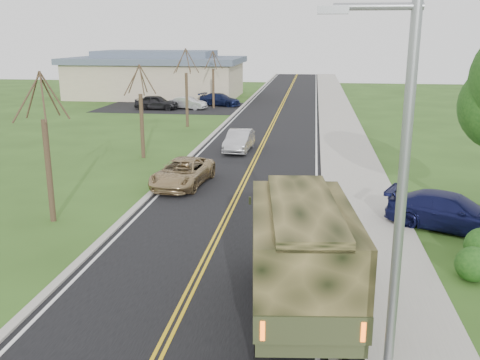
% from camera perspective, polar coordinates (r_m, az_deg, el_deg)
% --- Properties ---
extents(road, '(8.00, 120.00, 0.01)m').
position_cam_1_polar(road, '(50.22, 3.83, 6.64)').
color(road, black).
rests_on(road, ground).
extents(curb_right, '(0.30, 120.00, 0.12)m').
position_cam_1_polar(curb_right, '(50.10, 8.60, 6.55)').
color(curb_right, '#9E998E').
rests_on(curb_right, ground).
extents(sidewalk_right, '(3.20, 120.00, 0.10)m').
position_cam_1_polar(sidewalk_right, '(50.15, 10.61, 6.46)').
color(sidewalk_right, '#9E998E').
rests_on(sidewalk_right, ground).
extents(curb_left, '(0.30, 120.00, 0.10)m').
position_cam_1_polar(curb_left, '(50.67, -0.89, 6.80)').
color(curb_left, '#9E998E').
rests_on(curb_left, ground).
extents(street_light, '(1.65, 0.22, 8.00)m').
position_cam_1_polar(street_light, '(9.63, 16.16, -3.16)').
color(street_light, gray).
rests_on(street_light, ground).
extents(bare_tree_a, '(1.93, 2.26, 6.08)m').
position_cam_1_polar(bare_tree_a, '(22.67, -19.84, 2.16)').
color(bare_tree_a, '#38281C').
rests_on(bare_tree_a, ground).
extents(bare_tree_b, '(1.83, 2.14, 5.73)m').
position_cam_1_polar(bare_tree_b, '(33.60, -10.45, 6.49)').
color(bare_tree_b, '#38281C').
rests_on(bare_tree_b, ground).
extents(bare_tree_c, '(2.04, 2.39, 6.42)m').
position_cam_1_polar(bare_tree_c, '(45.03, -5.71, 9.18)').
color(bare_tree_c, '#38281C').
rests_on(bare_tree_c, ground).
extents(bare_tree_d, '(1.88, 2.20, 5.91)m').
position_cam_1_polar(bare_tree_d, '(56.74, -2.87, 10.21)').
color(bare_tree_d, '#38281C').
rests_on(bare_tree_d, ground).
extents(commercial_building, '(25.50, 21.50, 5.65)m').
position_cam_1_polar(commercial_building, '(68.51, -8.84, 11.00)').
color(commercial_building, tan).
rests_on(commercial_building, ground).
extents(military_truck, '(3.17, 7.14, 3.45)m').
position_cam_1_polar(military_truck, '(14.15, 6.39, -7.33)').
color(military_truck, black).
rests_on(military_truck, ground).
extents(suv_champagne, '(2.74, 5.07, 1.35)m').
position_cam_1_polar(suv_champagne, '(27.19, -6.14, 0.79)').
color(suv_champagne, '#9B8258').
rests_on(suv_champagne, ground).
extents(sedan_silver, '(1.67, 4.28, 1.39)m').
position_cam_1_polar(sedan_silver, '(35.32, -0.09, 4.22)').
color(sedan_silver, '#AFAFB4').
rests_on(sedan_silver, ground).
extents(pickup_navy, '(5.32, 3.77, 1.43)m').
position_cam_1_polar(pickup_navy, '(22.46, 21.56, -3.19)').
color(pickup_navy, '#10133C').
rests_on(pickup_navy, ground).
extents(lot_car_dark, '(4.47, 1.86, 1.51)m').
position_cam_1_polar(lot_car_dark, '(56.37, -8.89, 8.19)').
color(lot_car_dark, black).
rests_on(lot_car_dark, ground).
extents(lot_car_silver, '(4.12, 2.26, 1.29)m').
position_cam_1_polar(lot_car_silver, '(56.37, -5.57, 8.18)').
color(lot_car_silver, silver).
rests_on(lot_car_silver, ground).
extents(lot_car_navy, '(5.02, 3.21, 1.36)m').
position_cam_1_polar(lot_car_navy, '(58.90, -2.14, 8.57)').
color(lot_car_navy, '#0F1637').
rests_on(lot_car_navy, ground).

